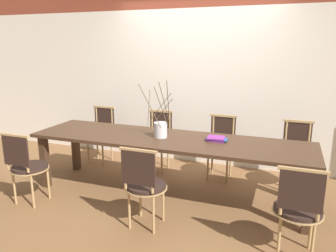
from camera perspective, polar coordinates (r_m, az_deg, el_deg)
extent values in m
plane|color=brown|center=(4.21, 0.00, -11.80)|extent=(16.00, 16.00, 0.00)
cube|color=silver|center=(5.09, 5.24, 6.55)|extent=(12.00, 0.06, 2.36)
cube|color=#422B1C|center=(3.95, 0.00, -2.40)|extent=(3.40, 0.88, 0.04)
cube|color=#422B1C|center=(4.59, -20.65, -5.80)|extent=(0.09, 0.09, 0.70)
cube|color=#422B1C|center=(3.55, 23.35, -11.87)|extent=(0.09, 0.09, 0.70)
cube|color=#422B1C|center=(5.08, -15.77, -3.55)|extent=(0.09, 0.09, 0.70)
cube|color=#422B1C|center=(4.16, 22.97, -8.02)|extent=(0.09, 0.09, 0.70)
cylinder|color=black|center=(4.19, -22.94, -6.59)|extent=(0.41, 0.41, 0.04)
cylinder|color=tan|center=(4.20, -22.91, -6.89)|extent=(0.43, 0.43, 0.01)
cylinder|color=tan|center=(4.44, -22.75, -8.55)|extent=(0.03, 0.03, 0.42)
cylinder|color=tan|center=(4.27, -20.12, -9.19)|extent=(0.03, 0.03, 0.42)
cylinder|color=tan|center=(4.27, -25.18, -9.70)|extent=(0.03, 0.03, 0.42)
cylinder|color=tan|center=(4.10, -22.53, -10.44)|extent=(0.03, 0.03, 0.42)
cylinder|color=tan|center=(4.10, -26.34, -3.98)|extent=(0.03, 0.03, 0.42)
cylinder|color=tan|center=(3.90, -23.44, -4.54)|extent=(0.03, 0.03, 0.42)
cube|color=black|center=(3.99, -25.01, -3.98)|extent=(0.35, 0.02, 0.34)
cube|color=tan|center=(3.95, -25.21, -1.54)|extent=(0.39, 0.03, 0.03)
cylinder|color=black|center=(3.39, -3.81, -10.30)|extent=(0.41, 0.41, 0.04)
cylinder|color=tan|center=(3.40, -3.80, -10.66)|extent=(0.43, 0.43, 0.01)
cylinder|color=tan|center=(3.64, -4.83, -12.45)|extent=(0.03, 0.03, 0.42)
cylinder|color=tan|center=(3.55, -0.85, -13.15)|extent=(0.03, 0.03, 0.42)
cylinder|color=tan|center=(3.43, -6.76, -14.25)|extent=(0.03, 0.03, 0.42)
cylinder|color=tan|center=(3.33, -2.56, -15.08)|extent=(0.03, 0.03, 0.42)
cylinder|color=tan|center=(3.21, -7.49, -7.33)|extent=(0.03, 0.03, 0.42)
cylinder|color=tan|center=(3.10, -2.77, -8.05)|extent=(0.03, 0.03, 0.42)
cube|color=black|center=(3.14, -5.22, -7.36)|extent=(0.35, 0.02, 0.34)
cube|color=tan|center=(3.09, -5.25, -4.29)|extent=(0.39, 0.03, 0.03)
cylinder|color=black|center=(3.14, 21.67, -13.37)|extent=(0.41, 0.41, 0.04)
cylinder|color=tan|center=(3.15, 21.64, -13.75)|extent=(0.43, 0.43, 0.01)
cylinder|color=tan|center=(3.36, 18.95, -15.66)|extent=(0.03, 0.03, 0.42)
cylinder|color=tan|center=(3.37, 23.62, -15.99)|extent=(0.03, 0.03, 0.42)
cylinder|color=tan|center=(3.13, 18.77, -17.98)|extent=(0.03, 0.03, 0.42)
cylinder|color=tan|center=(3.14, 23.85, -18.33)|extent=(0.03, 0.03, 0.42)
cylinder|color=tan|center=(2.88, 19.25, -10.61)|extent=(0.03, 0.03, 0.42)
cylinder|color=tan|center=(2.90, 24.99, -11.03)|extent=(0.03, 0.03, 0.42)
cube|color=black|center=(2.87, 22.17, -10.49)|extent=(0.35, 0.02, 0.34)
cube|color=tan|center=(2.81, 22.49, -7.18)|extent=(0.39, 0.03, 0.03)
cylinder|color=black|center=(5.29, -11.88, -1.61)|extent=(0.41, 0.41, 0.04)
cylinder|color=tan|center=(5.29, -11.87, -1.86)|extent=(0.43, 0.43, 0.01)
cylinder|color=tan|center=(5.18, -11.29, -4.55)|extent=(0.03, 0.03, 0.42)
cylinder|color=tan|center=(5.32, -13.73, -4.19)|extent=(0.03, 0.03, 0.42)
cylinder|color=tan|center=(5.39, -9.82, -3.73)|extent=(0.03, 0.03, 0.42)
cylinder|color=tan|center=(5.53, -12.20, -3.41)|extent=(0.03, 0.03, 0.42)
cylinder|color=tan|center=(5.30, -9.71, 1.09)|extent=(0.03, 0.03, 0.42)
cylinder|color=tan|center=(5.45, -12.31, 1.31)|extent=(0.03, 0.03, 0.42)
cube|color=black|center=(5.37, -11.01, 1.43)|extent=(0.35, 0.02, 0.34)
cube|color=tan|center=(5.34, -11.12, 3.26)|extent=(0.39, 0.03, 0.03)
cylinder|color=black|center=(4.85, -2.00, -2.73)|extent=(0.41, 0.41, 0.04)
cylinder|color=tan|center=(4.86, -1.99, -2.99)|extent=(0.43, 0.43, 0.01)
cylinder|color=tan|center=(4.76, -1.10, -5.95)|extent=(0.03, 0.03, 0.42)
cylinder|color=tan|center=(4.85, -4.02, -5.56)|extent=(0.03, 0.03, 0.42)
cylinder|color=tan|center=(4.99, 0.02, -4.98)|extent=(0.03, 0.03, 0.42)
cylinder|color=tan|center=(5.08, -2.79, -4.64)|extent=(0.03, 0.03, 0.42)
cylinder|color=tan|center=(4.89, 0.30, 0.22)|extent=(0.03, 0.03, 0.42)
cylinder|color=tan|center=(5.00, -2.78, 0.49)|extent=(0.03, 0.03, 0.42)
cube|color=black|center=(4.94, -1.24, 0.60)|extent=(0.35, 0.02, 0.34)
cube|color=tan|center=(4.90, -1.27, 2.59)|extent=(0.39, 0.03, 0.03)
cylinder|color=black|center=(4.59, 9.03, -3.88)|extent=(0.41, 0.41, 0.04)
cylinder|color=tan|center=(4.59, 9.02, -4.16)|extent=(0.43, 0.43, 0.01)
cylinder|color=tan|center=(4.52, 10.24, -7.28)|extent=(0.03, 0.03, 0.42)
cylinder|color=tan|center=(4.56, 6.95, -6.92)|extent=(0.03, 0.03, 0.42)
cylinder|color=tan|center=(4.76, 10.82, -6.18)|extent=(0.03, 0.03, 0.42)
cylinder|color=tan|center=(4.81, 7.70, -5.85)|extent=(0.03, 0.03, 0.42)
cylinder|color=tan|center=(4.66, 11.28, -0.75)|extent=(0.03, 0.03, 0.42)
cylinder|color=tan|center=(4.71, 7.87, -0.45)|extent=(0.03, 0.03, 0.42)
cube|color=black|center=(4.69, 9.59, -0.33)|extent=(0.35, 0.02, 0.34)
cube|color=tan|center=(4.64, 9.66, 1.75)|extent=(0.39, 0.03, 0.03)
cylinder|color=black|center=(4.51, 21.36, -4.99)|extent=(0.41, 0.41, 0.04)
cylinder|color=tan|center=(4.52, 21.33, -5.27)|extent=(0.43, 0.43, 0.01)
cylinder|color=tan|center=(4.47, 22.82, -8.41)|extent=(0.03, 0.03, 0.42)
cylinder|color=tan|center=(4.46, 19.40, -8.14)|extent=(0.03, 0.03, 0.42)
cylinder|color=tan|center=(4.72, 22.72, -7.24)|extent=(0.03, 0.03, 0.42)
cylinder|color=tan|center=(4.71, 19.49, -6.98)|extent=(0.03, 0.03, 0.42)
cylinder|color=tan|center=(4.62, 23.35, -1.77)|extent=(0.03, 0.03, 0.42)
cylinder|color=tan|center=(4.61, 19.83, -1.48)|extent=(0.03, 0.03, 0.42)
cube|color=black|center=(4.61, 21.61, -1.36)|extent=(0.35, 0.02, 0.34)
cube|color=tan|center=(4.57, 21.81, 0.75)|extent=(0.39, 0.03, 0.03)
cylinder|color=silver|center=(3.96, -1.32, -0.68)|extent=(0.16, 0.16, 0.18)
cylinder|color=brown|center=(4.03, -1.29, 3.39)|extent=(0.25, 0.10, 0.34)
cylinder|color=brown|center=(3.87, 0.01, 4.28)|extent=(0.04, 0.19, 0.52)
cylinder|color=brown|center=(3.82, -0.64, 4.07)|extent=(0.09, 0.14, 0.51)
cylinder|color=brown|center=(3.77, -3.24, 3.60)|extent=(0.34, 0.15, 0.47)
cylinder|color=brown|center=(3.91, -3.36, 3.29)|extent=(0.09, 0.27, 0.38)
cylinder|color=brown|center=(4.00, -0.66, 2.90)|extent=(0.22, 0.02, 0.29)
cylinder|color=brown|center=(3.82, -1.28, 3.57)|extent=(0.14, 0.07, 0.44)
cube|color=#842D8C|center=(3.89, 8.43, -2.39)|extent=(0.21, 0.20, 0.01)
cube|color=#234C8C|center=(3.88, 8.50, -2.27)|extent=(0.25, 0.16, 0.01)
cube|color=#842D8C|center=(3.87, 8.37, -2.03)|extent=(0.21, 0.19, 0.02)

